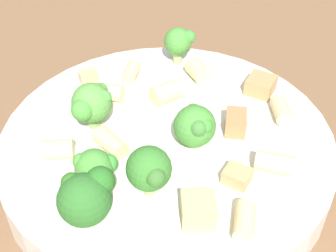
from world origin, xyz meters
The scene contains 22 objects.
ground_plane centered at (0.00, 0.00, 0.00)m, with size 2.00×2.00×0.00m, color brown.
pasta_bowl centered at (0.00, 0.00, 0.02)m, with size 0.27×0.27×0.04m.
broccoli_floret_0 centered at (0.05, 0.05, 0.06)m, with size 0.03×0.03×0.03m.
broccoli_floret_1 centered at (0.01, 0.06, 0.06)m, with size 0.03×0.04×0.04m.
broccoli_floret_2 centered at (-0.02, 0.01, 0.06)m, with size 0.03×0.04×0.04m.
broccoli_floret_3 centered at (0.05, 0.08, 0.06)m, with size 0.04×0.04×0.04m.
broccoli_floret_4 centered at (-0.01, -0.11, 0.06)m, with size 0.03×0.03×0.04m.
broccoli_floret_5 centered at (0.06, -0.01, 0.06)m, with size 0.03×0.04×0.04m.
rigatoni_0 centered at (0.03, -0.08, 0.04)m, with size 0.01×0.01×0.02m, color beige.
rigatoni_1 centered at (0.08, 0.02, 0.04)m, with size 0.02×0.02×0.02m, color beige.
rigatoni_2 centered at (0.05, -0.05, 0.04)m, with size 0.02×0.02×0.03m, color beige.
rigatoni_3 centered at (-0.08, 0.04, 0.04)m, with size 0.02×0.02×0.03m, color beige.
rigatoni_4 centered at (-0.05, 0.09, 0.04)m, with size 0.01×0.01×0.03m, color beige.
rigatoni_5 centered at (-0.03, -0.08, 0.04)m, with size 0.02×0.02×0.02m, color beige.
rigatoni_6 centered at (-0.10, -0.02, 0.04)m, with size 0.01×0.01×0.03m, color beige.
rigatoni_7 centered at (0.04, 0.02, 0.04)m, with size 0.01×0.01×0.03m, color beige.
rigatoni_8 centered at (0.00, -0.05, 0.04)m, with size 0.02×0.02×0.03m, color beige.
chicken_chunk_0 centered at (-0.09, -0.06, 0.04)m, with size 0.02×0.02×0.01m, color tan.
chicken_chunk_1 centered at (-0.06, -0.01, 0.04)m, with size 0.02×0.02×0.02m, color #A87A4C.
chicken_chunk_2 centered at (-0.02, 0.09, 0.05)m, with size 0.02×0.02×0.02m, color tan.
chicken_chunk_3 centered at (0.07, -0.08, 0.04)m, with size 0.02×0.01×0.01m, color tan.
chicken_chunk_4 centered at (-0.05, 0.05, 0.04)m, with size 0.02×0.02×0.01m, color tan.
Camera 1 is at (0.00, 0.28, 0.29)m, focal length 50.00 mm.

